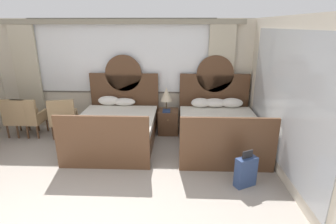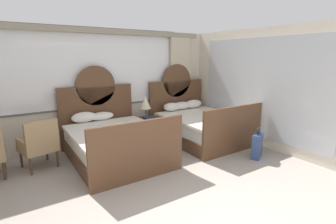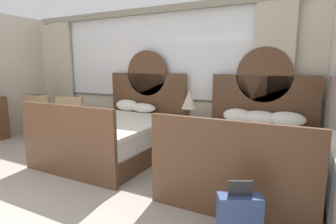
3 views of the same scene
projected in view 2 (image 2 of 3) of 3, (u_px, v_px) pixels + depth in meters
The scene contains 9 objects.
wall_back_window at pixel (93, 83), 5.82m from camera, with size 6.38×0.22×2.71m.
wall_right_mirror at pixel (271, 89), 5.58m from camera, with size 0.08×4.92×2.70m.
bed_near_window at pixel (114, 141), 5.13m from camera, with size 1.72×2.19×1.86m.
bed_near_mirror at pixel (199, 124), 6.35m from camera, with size 1.72×2.19×1.86m.
nightstand_between_beds at pixel (148, 129), 6.28m from camera, with size 0.48×0.51×0.59m.
table_lamp_on_nightstand at pixel (145, 102), 6.12m from camera, with size 0.27×0.27×0.56m.
book_on_nightstand at pixel (148, 118), 6.12m from camera, with size 0.18×0.26×0.03m.
armchair_by_window_left at pixel (39, 143), 4.65m from camera, with size 0.70×0.70×0.95m.
suitcase_on_floor at pixel (257, 146), 5.21m from camera, with size 0.39×0.30×0.64m.
Camera 2 is at (-1.73, -1.51, 2.07)m, focal length 26.94 mm.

